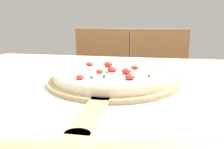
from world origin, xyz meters
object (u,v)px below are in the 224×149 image
(chair_left, at_px, (99,85))
(chair_right, at_px, (159,87))
(pizza, at_px, (114,74))
(pizza_peel, at_px, (113,81))

(chair_left, bearing_deg, chair_right, 4.22)
(pizza, bearing_deg, chair_right, 78.44)
(chair_right, bearing_deg, pizza_peel, -105.83)
(pizza_peel, relative_size, pizza, 1.62)
(pizza_peel, xyz_separation_m, pizza, (-0.00, 0.02, 0.02))
(pizza_peel, height_order, pizza, pizza)
(pizza, xyz_separation_m, chair_right, (0.16, 0.80, -0.28))
(pizza_peel, distance_m, chair_left, 0.89)
(pizza, bearing_deg, chair_left, 106.20)
(pizza_peel, bearing_deg, chair_left, 105.86)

